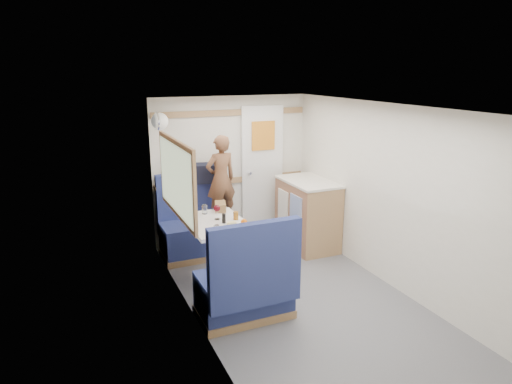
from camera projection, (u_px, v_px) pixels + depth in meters
name	position (u px, v px, depth m)	size (l,w,h in m)	color
floor	(312.00, 311.00, 4.56)	(4.50, 4.50, 0.00)	#515156
ceiling	(319.00, 109.00, 4.04)	(4.50, 4.50, 0.00)	silver
wall_back	(232.00, 169.00, 6.29)	(2.20, 0.02, 2.00)	silver
wall_left	(203.00, 233.00, 3.88)	(0.02, 4.50, 2.00)	silver
wall_right	(407.00, 203.00, 4.72)	(0.02, 4.50, 2.00)	silver
oak_trim_low	(232.00, 180.00, 6.31)	(2.15, 0.02, 0.08)	#8C5B3F
oak_trim_high	(231.00, 113.00, 6.07)	(2.15, 0.02, 0.08)	#8C5B3F
side_window	(176.00, 179.00, 4.71)	(0.04, 1.30, 0.72)	#9BA48B
rear_door	(262.00, 169.00, 6.44)	(0.62, 0.12, 1.86)	white
dinette_table	(217.00, 235.00, 5.05)	(0.62, 0.92, 0.72)	white
bench_far	(196.00, 233.00, 5.89)	(0.90, 0.59, 1.05)	navy
bench_near	(246.00, 290.00, 4.35)	(0.90, 0.59, 1.05)	navy
ledge	(189.00, 185.00, 5.96)	(0.90, 0.14, 0.04)	#8C5B3F
dome_light	(160.00, 121.00, 5.34)	(0.20, 0.20, 0.20)	white
galley_counter	(307.00, 213.00, 6.13)	(0.57, 0.92, 0.92)	#8C5B3F
person	(221.00, 179.00, 5.71)	(0.41, 0.27, 1.11)	brown
duffel_bag	(196.00, 173.00, 5.96)	(0.51, 0.24, 0.24)	black
tray	(240.00, 228.00, 4.78)	(0.26, 0.34, 0.02)	white
orange_fruit	(244.00, 222.00, 4.84)	(0.07, 0.07, 0.07)	orange
cheese_block	(232.00, 224.00, 4.84)	(0.10, 0.06, 0.03)	#E4C783
wine_glass	(217.00, 209.00, 5.06)	(0.08, 0.08, 0.17)	white
tumbler_left	(216.00, 230.00, 4.62)	(0.06, 0.06, 0.10)	silver
tumbler_mid	(205.00, 209.00, 5.27)	(0.06, 0.06, 0.10)	silver
beer_glass	(236.00, 216.00, 5.07)	(0.06, 0.06, 0.09)	#925815
pepper_grinder	(224.00, 218.00, 4.96)	(0.04, 0.04, 0.11)	black
bread_loaf	(220.00, 207.00, 5.40)	(0.12, 0.23, 0.10)	olive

